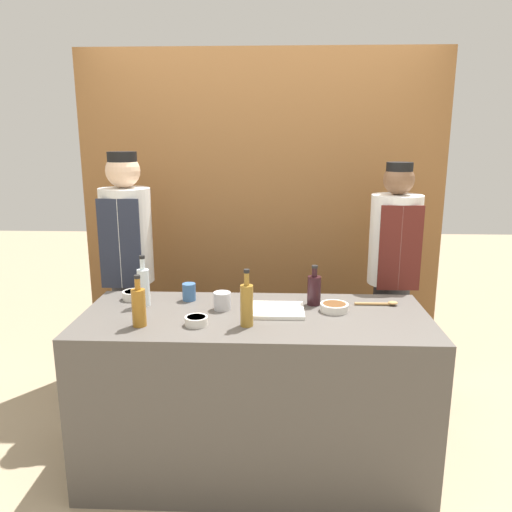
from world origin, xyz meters
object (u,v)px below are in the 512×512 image
object	(u,v)px
sauce_bowl_purple	(196,320)
bottle_wine	(314,289)
cup_blue	(189,292)
chef_left	(129,271)
bottle_amber	(139,306)
bottle_clear	(144,286)
cup_steel	(222,301)
bottle_vinegar	(247,304)
cutting_board	(277,310)
chef_right	(392,280)
wooden_spoon	(382,303)
sauce_bowl_orange	(134,295)
sauce_bowl_brown	(334,307)

from	to	relation	value
sauce_bowl_purple	bottle_wine	xyz separation A→B (m)	(0.60, 0.34, 0.06)
cup_blue	chef_left	bearing A→B (deg)	136.40
bottle_wine	chef_left	size ratio (longest dim) A/B	0.13
bottle_amber	bottle_clear	distance (m)	0.31
cup_steel	chef_left	size ratio (longest dim) A/B	0.06
cup_blue	bottle_vinegar	bearing A→B (deg)	-47.24
cutting_board	chef_right	bearing A→B (deg)	40.28
sauce_bowl_purple	wooden_spoon	xyz separation A→B (m)	(0.98, 0.34, -0.01)
sauce_bowl_orange	cup_steel	distance (m)	0.55
bottle_clear	bottle_amber	bearing A→B (deg)	-79.63
sauce_bowl_orange	bottle_wine	world-z (taller)	bottle_wine
sauce_bowl_purple	bottle_vinegar	bearing A→B (deg)	0.46
cup_blue	cup_steel	distance (m)	0.25
bottle_wine	wooden_spoon	world-z (taller)	bottle_wine
chef_right	bottle_vinegar	bearing A→B (deg)	-136.96
cup_blue	chef_left	world-z (taller)	chef_left
bottle_clear	wooden_spoon	world-z (taller)	bottle_clear
sauce_bowl_brown	chef_right	bearing A→B (deg)	53.87
bottle_amber	chef_left	size ratio (longest dim) A/B	0.15
bottle_vinegar	chef_right	distance (m)	1.23
bottle_wine	cup_blue	world-z (taller)	bottle_wine
chef_right	bottle_wine	bearing A→B (deg)	-137.26
bottle_amber	bottle_wine	size ratio (longest dim) A/B	1.16
chef_right	sauce_bowl_brown	bearing A→B (deg)	-126.13
bottle_clear	cup_steel	xyz separation A→B (m)	(0.44, -0.05, -0.06)
chef_left	sauce_bowl_brown	bearing A→B (deg)	-25.27
sauce_bowl_brown	bottle_clear	xyz separation A→B (m)	(-1.04, 0.05, 0.09)
sauce_bowl_brown	bottle_vinegar	size ratio (longest dim) A/B	0.52
cutting_board	bottle_amber	size ratio (longest dim) A/B	1.10
bottle_clear	chef_left	xyz separation A→B (m)	(-0.25, 0.56, -0.07)
bottle_vinegar	chef_right	world-z (taller)	chef_right
cup_steel	sauce_bowl_brown	bearing A→B (deg)	-0.43
bottle_wine	wooden_spoon	xyz separation A→B (m)	(0.37, -0.00, -0.08)
bottle_vinegar	wooden_spoon	xyz separation A→B (m)	(0.73, 0.33, -0.10)
chef_right	bottle_clear	bearing A→B (deg)	-159.40
sauce_bowl_brown	wooden_spoon	size ratio (longest dim) A/B	0.63
chef_left	sauce_bowl_purple	bearing A→B (deg)	-55.27
bottle_wine	bottle_vinegar	bearing A→B (deg)	-136.50
sauce_bowl_brown	cutting_board	bearing A→B (deg)	-174.89
sauce_bowl_brown	sauce_bowl_orange	world-z (taller)	sauce_bowl_orange
cup_steel	wooden_spoon	xyz separation A→B (m)	(0.87, 0.10, -0.04)
bottle_amber	bottle_wine	xyz separation A→B (m)	(0.88, 0.36, -0.01)
cutting_board	wooden_spoon	bearing A→B (deg)	12.77
wooden_spoon	chef_right	world-z (taller)	chef_right
bottle_amber	cup_blue	xyz separation A→B (m)	(0.18, 0.40, -0.05)
sauce_bowl_purple	bottle_amber	distance (m)	0.29
bottle_vinegar	cup_steel	bearing A→B (deg)	121.95
bottle_clear	chef_right	world-z (taller)	chef_right
wooden_spoon	chef_right	distance (m)	0.53
bottle_amber	chef_right	size ratio (longest dim) A/B	0.16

